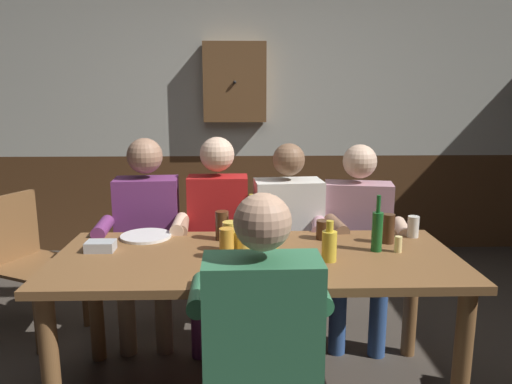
# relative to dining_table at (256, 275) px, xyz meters

# --- Properties ---
(back_wall_upper) EXTENTS (6.56, 0.12, 1.70)m
(back_wall_upper) POSITION_rel_dining_table_xyz_m (0.00, 2.35, 1.12)
(back_wall_upper) COLOR beige
(back_wall_wainscot) EXTENTS (6.56, 0.12, 0.91)m
(back_wall_wainscot) POSITION_rel_dining_table_xyz_m (0.00, 2.35, -0.18)
(back_wall_wainscot) COLOR brown
(back_wall_wainscot) RESTS_ON ground_plane
(dining_table) EXTENTS (1.95, 0.83, 0.73)m
(dining_table) POSITION_rel_dining_table_xyz_m (0.00, 0.00, 0.00)
(dining_table) COLOR brown
(dining_table) RESTS_ON ground_plane
(person_0) EXTENTS (0.54, 0.54, 1.23)m
(person_0) POSITION_rel_dining_table_xyz_m (-0.65, 0.65, 0.05)
(person_0) COLOR #6B2D66
(person_0) RESTS_ON ground_plane
(person_1) EXTENTS (0.51, 0.53, 1.24)m
(person_1) POSITION_rel_dining_table_xyz_m (-0.22, 0.63, 0.04)
(person_1) COLOR #AD1919
(person_1) RESTS_ON ground_plane
(person_2) EXTENTS (0.58, 0.56, 1.20)m
(person_2) POSITION_rel_dining_table_xyz_m (0.23, 0.65, 0.03)
(person_2) COLOR silver
(person_2) RESTS_ON ground_plane
(person_3) EXTENTS (0.59, 0.57, 1.19)m
(person_3) POSITION_rel_dining_table_xyz_m (0.64, 0.63, 0.02)
(person_3) COLOR #B78493
(person_3) RESTS_ON ground_plane
(person_4) EXTENTS (0.55, 0.53, 1.19)m
(person_4) POSITION_rel_dining_table_xyz_m (-0.00, -0.63, 0.02)
(person_4) COLOR #33724C
(person_4) RESTS_ON ground_plane
(chair_empty_near_right) EXTENTS (0.59, 0.59, 0.88)m
(chair_empty_near_right) POSITION_rel_dining_table_xyz_m (-1.42, 0.69, -0.16)
(chair_empty_near_right) COLOR brown
(chair_empty_near_right) RESTS_ON ground_plane
(table_candle) EXTENTS (0.04, 0.04, 0.08)m
(table_candle) POSITION_rel_dining_table_xyz_m (0.70, 0.03, 0.14)
(table_candle) COLOR #F9E08C
(table_candle) RESTS_ON dining_table
(condiment_caddy) EXTENTS (0.14, 0.10, 0.05)m
(condiment_caddy) POSITION_rel_dining_table_xyz_m (-0.77, 0.09, 0.12)
(condiment_caddy) COLOR #B2B7BC
(condiment_caddy) RESTS_ON dining_table
(plate_0) EXTENTS (0.27, 0.27, 0.01)m
(plate_0) POSITION_rel_dining_table_xyz_m (-0.59, 0.31, 0.11)
(plate_0) COLOR white
(plate_0) RESTS_ON dining_table
(bottle_0) EXTENTS (0.07, 0.07, 0.19)m
(bottle_0) POSITION_rel_dining_table_xyz_m (0.34, -0.09, 0.18)
(bottle_0) COLOR gold
(bottle_0) RESTS_ON dining_table
(bottle_1) EXTENTS (0.07, 0.07, 0.26)m
(bottle_1) POSITION_rel_dining_table_xyz_m (-0.02, 0.20, 0.19)
(bottle_1) COLOR gold
(bottle_1) RESTS_ON dining_table
(bottle_2) EXTENTS (0.05, 0.05, 0.28)m
(bottle_2) POSITION_rel_dining_table_xyz_m (0.60, 0.05, 0.21)
(bottle_2) COLOR #195923
(bottle_2) RESTS_ON dining_table
(pint_glass_0) EXTENTS (0.06, 0.06, 0.12)m
(pint_glass_0) POSITION_rel_dining_table_xyz_m (0.86, 0.28, 0.16)
(pint_glass_0) COLOR white
(pint_glass_0) RESTS_ON dining_table
(pint_glass_1) EXTENTS (0.08, 0.08, 0.13)m
(pint_glass_1) POSITION_rel_dining_table_xyz_m (-0.06, -0.00, 0.16)
(pint_glass_1) COLOR #E5C64C
(pint_glass_1) RESTS_ON dining_table
(pint_glass_2) EXTENTS (0.08, 0.08, 0.15)m
(pint_glass_2) POSITION_rel_dining_table_xyz_m (-0.13, 0.06, 0.17)
(pint_glass_2) COLOR #E5C64C
(pint_glass_2) RESTS_ON dining_table
(pint_glass_3) EXTENTS (0.06, 0.06, 0.16)m
(pint_glass_3) POSITION_rel_dining_table_xyz_m (0.69, 0.18, 0.18)
(pint_glass_3) COLOR #4C2D19
(pint_glass_3) RESTS_ON dining_table
(pint_glass_4) EXTENTS (0.08, 0.08, 0.10)m
(pint_glass_4) POSITION_rel_dining_table_xyz_m (0.37, 0.26, 0.15)
(pint_glass_4) COLOR #4C2D19
(pint_glass_4) RESTS_ON dining_table
(pint_glass_5) EXTENTS (0.07, 0.07, 0.15)m
(pint_glass_5) POSITION_rel_dining_table_xyz_m (-0.14, -0.04, 0.17)
(pint_glass_5) COLOR gold
(pint_glass_5) RESTS_ON dining_table
(pint_glass_6) EXTENTS (0.06, 0.06, 0.11)m
(pint_glass_6) POSITION_rel_dining_table_xyz_m (0.06, -0.21, 0.15)
(pint_glass_6) COLOR gold
(pint_glass_6) RESTS_ON dining_table
(pint_glass_7) EXTENTS (0.07, 0.07, 0.16)m
(pint_glass_7) POSITION_rel_dining_table_xyz_m (-0.18, 0.26, 0.18)
(pint_glass_7) COLOR #4C2D19
(pint_glass_7) RESTS_ON dining_table
(wall_dart_cabinet) EXTENTS (0.56, 0.15, 0.70)m
(wall_dart_cabinet) POSITION_rel_dining_table_xyz_m (-0.13, 2.22, 0.95)
(wall_dart_cabinet) COLOR brown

